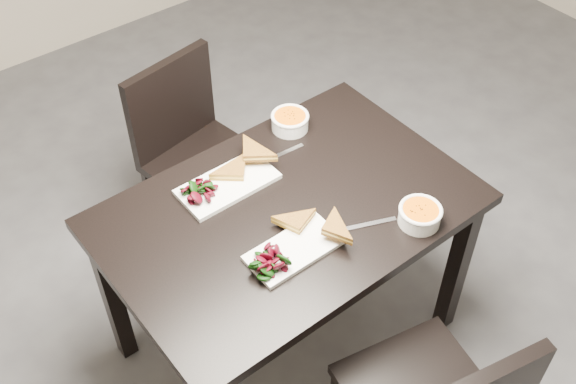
# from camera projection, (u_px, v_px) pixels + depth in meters

# --- Properties ---
(ground) EXTENTS (5.00, 5.00, 0.00)m
(ground) POSITION_uv_depth(u_px,v_px,m) (373.00, 282.00, 2.97)
(ground) COLOR #47474C
(ground) RESTS_ON ground
(table) EXTENTS (1.20, 0.80, 0.75)m
(table) POSITION_uv_depth(u_px,v_px,m) (288.00, 227.00, 2.32)
(table) COLOR black
(table) RESTS_ON ground
(chair_far) EXTENTS (0.48, 0.48, 0.85)m
(chair_far) POSITION_uv_depth(u_px,v_px,m) (193.00, 146.00, 2.86)
(chair_far) COLOR black
(chair_far) RESTS_ON ground
(plate_near) EXTENTS (0.30, 0.15, 0.01)m
(plate_near) POSITION_uv_depth(u_px,v_px,m) (294.00, 249.00, 2.11)
(plate_near) COLOR white
(plate_near) RESTS_ON table
(sandwich_near) EXTENTS (0.18, 0.16, 0.05)m
(sandwich_near) POSITION_uv_depth(u_px,v_px,m) (308.00, 230.00, 2.13)
(sandwich_near) COLOR #9C6D20
(sandwich_near) RESTS_ON plate_near
(salad_near) EXTENTS (0.09, 0.08, 0.04)m
(salad_near) POSITION_uv_depth(u_px,v_px,m) (268.00, 259.00, 2.05)
(salad_near) COLOR black
(salad_near) RESTS_ON plate_near
(soup_bowl_near) EXTENTS (0.14, 0.14, 0.06)m
(soup_bowl_near) POSITION_uv_depth(u_px,v_px,m) (420.00, 214.00, 2.18)
(soup_bowl_near) COLOR white
(soup_bowl_near) RESTS_ON table
(cutlery_near) EXTENTS (0.17, 0.08, 0.00)m
(cutlery_near) POSITION_uv_depth(u_px,v_px,m) (369.00, 224.00, 2.19)
(cutlery_near) COLOR silver
(cutlery_near) RESTS_ON table
(plate_far) EXTENTS (0.33, 0.17, 0.02)m
(plate_far) POSITION_uv_depth(u_px,v_px,m) (228.00, 184.00, 2.31)
(plate_far) COLOR white
(plate_far) RESTS_ON table
(sandwich_far) EXTENTS (0.20, 0.21, 0.05)m
(sandwich_far) POSITION_uv_depth(u_px,v_px,m) (246.00, 171.00, 2.31)
(sandwich_far) COLOR #9C6D20
(sandwich_far) RESTS_ON plate_far
(salad_far) EXTENTS (0.10, 0.09, 0.05)m
(salad_far) POSITION_uv_depth(u_px,v_px,m) (202.00, 191.00, 2.24)
(salad_far) COLOR black
(salad_far) RESTS_ON plate_far
(soup_bowl_far) EXTENTS (0.14, 0.14, 0.06)m
(soup_bowl_far) POSITION_uv_depth(u_px,v_px,m) (290.00, 121.00, 2.50)
(soup_bowl_far) COLOR white
(soup_bowl_far) RESTS_ON table
(cutlery_far) EXTENTS (0.18, 0.03, 0.00)m
(cutlery_far) POSITION_uv_depth(u_px,v_px,m) (282.00, 154.00, 2.43)
(cutlery_far) COLOR silver
(cutlery_far) RESTS_ON table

